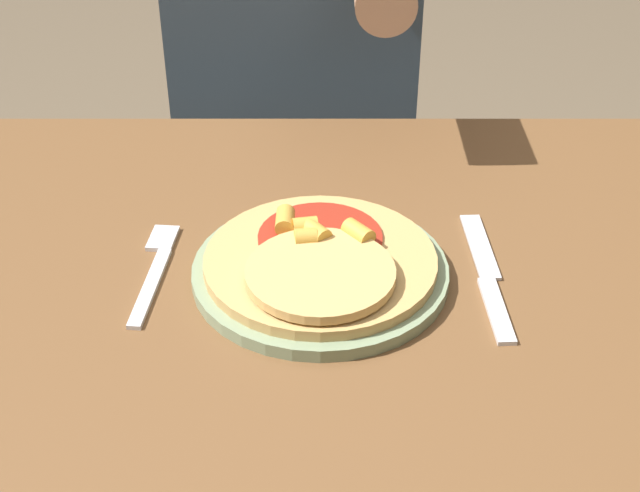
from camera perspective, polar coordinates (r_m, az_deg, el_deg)
dining_table at (r=0.99m, az=-1.38°, el=-7.41°), size 1.20×0.73×0.73m
plate at (r=0.91m, az=-0.00°, el=-1.71°), size 0.26×0.26×0.01m
pizza at (r=0.90m, az=-0.02°, el=-0.98°), size 0.24×0.24×0.04m
fork at (r=0.94m, az=-10.49°, el=-1.28°), size 0.03×0.18×0.00m
knife at (r=0.93m, az=10.65°, el=-1.91°), size 0.03×0.22×0.00m
person_diner at (r=1.46m, az=-1.60°, el=13.32°), size 0.38×0.52×1.26m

